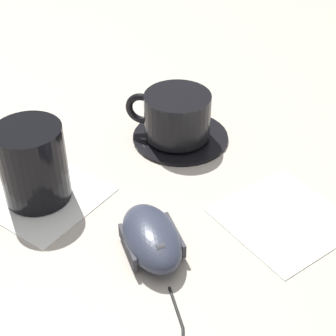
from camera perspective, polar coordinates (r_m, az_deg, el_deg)
The scene contains 7 objects.
ground_plane at distance 0.66m, azimuth -1.45°, elevation -1.69°, with size 3.00×3.00×0.00m, color #B2A899.
saucer at distance 0.73m, azimuth 1.39°, elevation 3.60°, with size 0.14×0.14×0.01m, color black.
coffee_cup at distance 0.71m, azimuth 0.89°, elevation 5.89°, with size 0.09×0.12×0.06m.
computer_mouse at distance 0.56m, azimuth -1.83°, elevation -7.72°, with size 0.11×0.12×0.04m.
napkin_under_glass at distance 0.65m, azimuth -13.50°, elevation -3.07°, with size 0.13×0.13×0.00m, color silver.
drinking_glass at distance 0.62m, azimuth -14.72°, elevation 0.48°, with size 0.08×0.08×0.10m, color black.
napkin_spare at distance 0.62m, azimuth 12.71°, elevation -5.47°, with size 0.13×0.13×0.00m, color silver.
Camera 1 is at (-0.39, -0.32, 0.42)m, focal length 55.00 mm.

